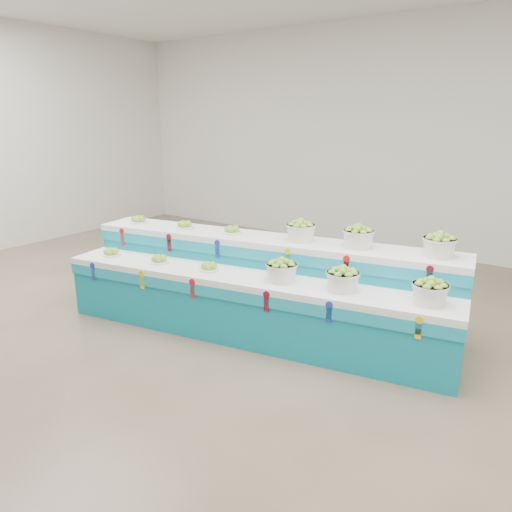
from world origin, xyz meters
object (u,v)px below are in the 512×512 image
at_px(plate_upper_mid, 185,224).
at_px(basket_upper_right, 439,245).
at_px(display_stand, 256,287).
at_px(basket_lower_left, 282,270).

distance_m(plate_upper_mid, basket_upper_right, 2.97).
bearing_deg(display_stand, plate_upper_mid, 166.10).
relative_size(plate_upper_mid, basket_upper_right, 0.67).
distance_m(basket_lower_left, plate_upper_mid, 1.64).
height_order(basket_lower_left, basket_upper_right, basket_upper_right).
bearing_deg(basket_upper_right, plate_upper_mid, -170.21).
bearing_deg(basket_upper_right, basket_lower_left, -149.38).
distance_m(display_stand, basket_lower_left, 0.60).
bearing_deg(basket_lower_left, plate_upper_mid, 170.04).
bearing_deg(plate_upper_mid, basket_upper_right, 9.79).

